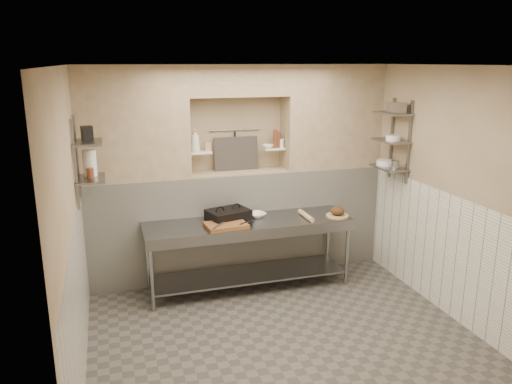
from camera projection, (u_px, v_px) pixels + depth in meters
name	position (u px, v px, depth m)	size (l,w,h in m)	color
floor	(281.00, 338.00, 5.37)	(4.00, 3.90, 0.10)	#544F4A
ceiling	(285.00, 60.00, 4.64)	(4.00, 3.90, 0.10)	silver
wall_left	(66.00, 228.00, 4.43)	(0.10, 3.90, 2.80)	tan
wall_right	(455.00, 194.00, 5.58)	(0.10, 3.90, 2.80)	tan
wall_back	(234.00, 169.00, 6.86)	(4.00, 0.10, 2.80)	tan
wall_front	(390.00, 296.00, 3.15)	(4.00, 0.10, 2.80)	tan
backwall_lower	(239.00, 223.00, 6.80)	(4.00, 0.40, 1.40)	white
alcove_sill	(238.00, 172.00, 6.62)	(1.30, 0.40, 0.02)	tan
backwall_pillar_left	(133.00, 124.00, 6.08)	(1.35, 0.40, 1.40)	tan
backwall_pillar_right	(331.00, 117.00, 6.82)	(1.35, 0.40, 1.40)	tan
backwall_header	(237.00, 80.00, 6.32)	(1.30, 0.40, 0.40)	tan
wainscot_left	(80.00, 299.00, 4.63)	(0.02, 3.90, 1.40)	white
wainscot_right	(445.00, 253.00, 5.74)	(0.02, 3.90, 1.40)	white
alcove_shelf_left	(200.00, 152.00, 6.41)	(0.28, 0.16, 0.03)	white
alcove_shelf_right	(274.00, 149.00, 6.69)	(0.28, 0.16, 0.03)	white
utensil_rail	(235.00, 130.00, 6.64)	(0.02, 0.02, 0.70)	gray
hanging_steel	(235.00, 143.00, 6.67)	(0.02, 0.02, 0.30)	black
splash_panel	(236.00, 154.00, 6.66)	(0.60, 0.02, 0.45)	#383330
shelf_rail_left_a	(77.00, 158.00, 5.51)	(0.03, 0.03, 0.95)	slate
shelf_rail_left_b	(75.00, 165.00, 5.14)	(0.03, 0.03, 0.95)	slate
wall_shelf_left_lower	(91.00, 179.00, 5.41)	(0.30, 0.50, 0.03)	slate
wall_shelf_left_upper	(88.00, 142.00, 5.31)	(0.30, 0.50, 0.03)	slate
shelf_rail_right_a	(392.00, 138.00, 6.60)	(0.03, 0.03, 1.05)	slate
shelf_rail_right_b	(409.00, 143.00, 6.23)	(0.03, 0.03, 1.05)	slate
wall_shelf_right_lower	(389.00, 168.00, 6.47)	(0.30, 0.50, 0.03)	slate
wall_shelf_right_mid	(391.00, 141.00, 6.38)	(0.30, 0.50, 0.03)	slate
wall_shelf_right_upper	(393.00, 113.00, 6.29)	(0.30, 0.50, 0.03)	slate
prep_table	(249.00, 241.00, 6.29)	(2.60, 0.70, 0.90)	gray
panini_press	(228.00, 215.00, 6.25)	(0.58, 0.49, 0.14)	black
cutting_board	(226.00, 225.00, 6.01)	(0.49, 0.34, 0.04)	olive
knife_blade	(247.00, 222.00, 6.04)	(0.26, 0.03, 0.01)	gray
tongs	(218.00, 225.00, 5.89)	(0.02, 0.02, 0.26)	gray
mixing_bowl	(257.00, 215.00, 6.39)	(0.23, 0.23, 0.06)	white
rolling_pin	(306.00, 216.00, 6.35)	(0.06, 0.06, 0.41)	tan
bread_board	(337.00, 216.00, 6.43)	(0.29, 0.29, 0.02)	tan
bread_loaf	(337.00, 211.00, 6.41)	(0.18, 0.18, 0.11)	#4C2D19
bottle_soap	(195.00, 141.00, 6.34)	(0.11, 0.11, 0.29)	white
jar_alcove	(208.00, 147.00, 6.42)	(0.08, 0.08, 0.12)	tan
bowl_alcove	(268.00, 146.00, 6.65)	(0.15, 0.15, 0.05)	white
condiment_a	(278.00, 140.00, 6.66)	(0.06, 0.06, 0.22)	#5E2F1B
condiment_b	(275.00, 139.00, 6.64)	(0.06, 0.06, 0.24)	#5E2F1B
condiment_c	(281.00, 143.00, 6.68)	(0.07, 0.07, 0.12)	white
jug_left	(90.00, 163.00, 5.46)	(0.14, 0.14, 0.29)	white
jar_left	(90.00, 173.00, 5.35)	(0.08, 0.08, 0.12)	#5E2F1B
box_left_upper	(87.00, 133.00, 5.34)	(0.11, 0.11, 0.15)	black
bowl_right	(385.00, 163.00, 6.55)	(0.22, 0.22, 0.07)	white
canister_right	(395.00, 165.00, 6.32)	(0.10, 0.10, 0.10)	gray
bowl_right_mid	(393.00, 138.00, 6.32)	(0.18, 0.18, 0.07)	white
basket_right	(396.00, 108.00, 6.20)	(0.17, 0.21, 0.13)	gray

